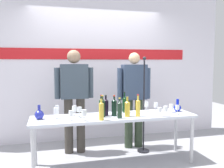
# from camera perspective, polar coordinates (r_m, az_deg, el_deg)

# --- Properties ---
(ground_plane) EXTENTS (10.00, 10.00, 0.00)m
(ground_plane) POSITION_cam_1_polar(r_m,az_deg,el_deg) (3.79, 0.60, -18.15)
(ground_plane) COLOR #99999F
(back_wall) EXTENTS (5.20, 0.11, 3.00)m
(back_wall) POSITION_cam_1_polar(r_m,az_deg,el_deg) (4.75, -3.55, 5.22)
(back_wall) COLOR white
(back_wall) RESTS_ON ground
(display_table) EXTENTS (2.38, 0.57, 0.72)m
(display_table) POSITION_cam_1_polar(r_m,az_deg,el_deg) (3.57, 0.61, -8.35)
(display_table) COLOR silver
(display_table) RESTS_ON ground
(decanter_blue_left) EXTENTS (0.12, 0.12, 0.20)m
(decanter_blue_left) POSITION_cam_1_polar(r_m,az_deg,el_deg) (3.47, -16.66, -6.83)
(decanter_blue_left) COLOR #222996
(decanter_blue_left) RESTS_ON display_table
(decanter_blue_right) EXTENTS (0.11, 0.11, 0.20)m
(decanter_blue_right) POSITION_cam_1_polar(r_m,az_deg,el_deg) (3.97, 15.08, -5.28)
(decanter_blue_right) COLOR #0C1DB6
(decanter_blue_right) RESTS_ON display_table
(presenter_left) EXTENTS (0.63, 0.22, 1.69)m
(presenter_left) POSITION_cam_1_polar(r_m,az_deg,el_deg) (4.02, -8.82, -2.28)
(presenter_left) COLOR #3A352F
(presenter_left) RESTS_ON ground
(presenter_right) EXTENTS (0.60, 0.22, 1.66)m
(presenter_right) POSITION_cam_1_polar(r_m,az_deg,el_deg) (4.25, 5.16, -2.29)
(presenter_right) COLOR #2E3B29
(presenter_right) RESTS_ON ground
(wine_bottle_0) EXTENTS (0.07, 0.07, 0.31)m
(wine_bottle_0) POSITION_cam_1_polar(r_m,az_deg,el_deg) (3.27, -2.52, -6.15)
(wine_bottle_0) COLOR gold
(wine_bottle_0) RESTS_ON display_table
(wine_bottle_1) EXTENTS (0.07, 0.07, 0.29)m
(wine_bottle_1) POSITION_cam_1_polar(r_m,az_deg,el_deg) (3.38, 1.80, -5.89)
(wine_bottle_1) COLOR #192E1F
(wine_bottle_1) RESTS_ON display_table
(wine_bottle_2) EXTENTS (0.07, 0.07, 0.30)m
(wine_bottle_2) POSITION_cam_1_polar(r_m,az_deg,el_deg) (3.52, 0.52, -5.40)
(wine_bottle_2) COLOR black
(wine_bottle_2) RESTS_ON display_table
(wine_bottle_3) EXTENTS (0.07, 0.07, 0.32)m
(wine_bottle_3) POSITION_cam_1_polar(r_m,az_deg,el_deg) (3.77, 2.94, -4.68)
(wine_bottle_3) COLOR #113418
(wine_bottle_3) RESTS_ON display_table
(wine_bottle_4) EXTENTS (0.06, 0.06, 0.29)m
(wine_bottle_4) POSITION_cam_1_polar(r_m,az_deg,el_deg) (3.65, -2.54, -5.10)
(wine_bottle_4) COLOR #173D1A
(wine_bottle_4) RESTS_ON display_table
(wine_bottle_5) EXTENTS (0.06, 0.06, 0.32)m
(wine_bottle_5) POSITION_cam_1_polar(r_m,az_deg,el_deg) (3.51, 6.10, -5.37)
(wine_bottle_5) COLOR gold
(wine_bottle_5) RESTS_ON display_table
(wine_bottle_6) EXTENTS (0.07, 0.07, 0.31)m
(wine_bottle_6) POSITION_cam_1_polar(r_m,az_deg,el_deg) (3.45, -2.23, -5.50)
(wine_bottle_6) COLOR #1D321E
(wine_bottle_6) RESTS_ON display_table
(wine_bottle_7) EXTENTS (0.07, 0.07, 0.28)m
(wine_bottle_7) POSITION_cam_1_polar(r_m,az_deg,el_deg) (3.49, 3.60, -5.63)
(wine_bottle_7) COLOR gold
(wine_bottle_7) RESTS_ON display_table
(wine_bottle_8) EXTENTS (0.07, 0.07, 0.30)m
(wine_bottle_8) POSITION_cam_1_polar(r_m,az_deg,el_deg) (3.54, -1.46, -5.32)
(wine_bottle_8) COLOR black
(wine_bottle_8) RESTS_ON display_table
(wine_glass_left_0) EXTENTS (0.06, 0.06, 0.15)m
(wine_glass_left_0) POSITION_cam_1_polar(r_m,az_deg,el_deg) (3.61, -12.72, -5.62)
(wine_glass_left_0) COLOR white
(wine_glass_left_0) RESTS_ON display_table
(wine_glass_left_1) EXTENTS (0.07, 0.07, 0.15)m
(wine_glass_left_1) POSITION_cam_1_polar(r_m,az_deg,el_deg) (3.25, -6.55, -6.74)
(wine_glass_left_1) COLOR white
(wine_glass_left_1) RESTS_ON display_table
(wine_glass_left_2) EXTENTS (0.07, 0.07, 0.15)m
(wine_glass_left_2) POSITION_cam_1_polar(r_m,az_deg,el_deg) (3.55, -8.81, -5.76)
(wine_glass_left_2) COLOR white
(wine_glass_left_2) RESTS_ON display_table
(wine_glass_left_3) EXTENTS (0.07, 0.07, 0.14)m
(wine_glass_left_3) POSITION_cam_1_polar(r_m,az_deg,el_deg) (3.28, -9.54, -6.85)
(wine_glass_left_3) COLOR white
(wine_glass_left_3) RESTS_ON display_table
(wine_glass_left_4) EXTENTS (0.07, 0.07, 0.15)m
(wine_glass_left_4) POSITION_cam_1_polar(r_m,az_deg,el_deg) (3.44, -7.63, -6.00)
(wine_glass_left_4) COLOR white
(wine_glass_left_4) RESTS_ON display_table
(wine_glass_left_5) EXTENTS (0.07, 0.07, 0.15)m
(wine_glass_left_5) POSITION_cam_1_polar(r_m,az_deg,el_deg) (3.44, -12.94, -6.14)
(wine_glass_left_5) COLOR white
(wine_glass_left_5) RESTS_ON display_table
(wine_glass_right_0) EXTENTS (0.06, 0.06, 0.16)m
(wine_glass_right_0) POSITION_cam_1_polar(r_m,az_deg,el_deg) (3.87, 8.06, -4.74)
(wine_glass_right_0) COLOR white
(wine_glass_right_0) RESTS_ON display_table
(wine_glass_right_1) EXTENTS (0.06, 0.06, 0.15)m
(wine_glass_right_1) POSITION_cam_1_polar(r_m,az_deg,el_deg) (3.71, 15.05, -5.37)
(wine_glass_right_1) COLOR white
(wine_glass_right_1) RESTS_ON display_table
(wine_glass_right_2) EXTENTS (0.06, 0.06, 0.14)m
(wine_glass_right_2) POSITION_cam_1_polar(r_m,az_deg,el_deg) (3.90, 10.20, -4.89)
(wine_glass_right_2) COLOR white
(wine_glass_right_2) RESTS_ON display_table
(wine_glass_right_3) EXTENTS (0.07, 0.07, 0.13)m
(wine_glass_right_3) POSITION_cam_1_polar(r_m,az_deg,el_deg) (3.87, 13.69, -5.13)
(wine_glass_right_3) COLOR white
(wine_glass_right_3) RESTS_ON display_table
(wine_glass_right_4) EXTENTS (0.06, 0.06, 0.15)m
(wine_glass_right_4) POSITION_cam_1_polar(r_m,az_deg,el_deg) (3.58, 12.42, -5.74)
(wine_glass_right_4) COLOR white
(wine_glass_right_4) RESTS_ON display_table
(wine_glass_right_5) EXTENTS (0.06, 0.06, 0.13)m
(wine_glass_right_5) POSITION_cam_1_polar(r_m,az_deg,el_deg) (3.56, 11.10, -5.99)
(wine_glass_right_5) COLOR white
(wine_glass_right_5) RESTS_ON display_table
(microphone_stand) EXTENTS (0.20, 0.20, 1.59)m
(microphone_stand) POSITION_cam_1_polar(r_m,az_deg,el_deg) (4.12, 7.43, -8.37)
(microphone_stand) COLOR black
(microphone_stand) RESTS_ON ground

